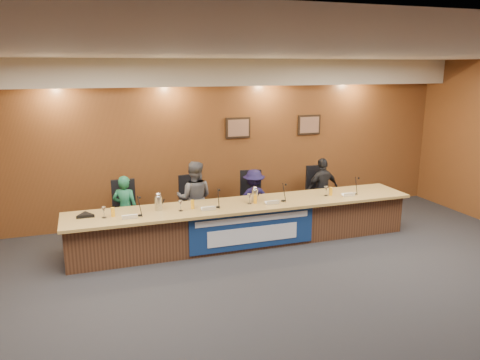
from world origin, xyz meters
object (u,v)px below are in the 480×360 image
at_px(panelist_d, 322,189).
at_px(carafe_left, 158,203).
at_px(dais_body, 245,224).
at_px(speakerphone, 85,215).
at_px(office_chair_d, 320,196).
at_px(carafe_mid, 255,196).
at_px(panelist_b, 194,198).
at_px(office_chair_c, 252,202).
at_px(office_chair_b, 194,208).
at_px(panelist_c, 254,199).
at_px(banner, 253,230).
at_px(panelist_a, 125,209).
at_px(office_chair_a, 125,214).

xyz_separation_m(panelist_d, carafe_left, (-3.42, -0.71, 0.23)).
bearing_deg(dais_body, speakerphone, 178.88).
height_order(dais_body, office_chair_d, dais_body).
bearing_deg(carafe_left, dais_body, -1.11).
distance_m(dais_body, carafe_mid, 0.54).
height_order(panelist_b, office_chair_c, panelist_b).
relative_size(office_chair_b, carafe_left, 2.02).
height_order(panelist_c, carafe_mid, panelist_c).
xyz_separation_m(banner, carafe_left, (-1.50, 0.44, 0.49)).
bearing_deg(office_chair_d, office_chair_c, -179.63).
distance_m(office_chair_b, carafe_left, 1.18).
distance_m(dais_body, panelist_a, 2.13).
distance_m(office_chair_d, carafe_mid, 1.98).
bearing_deg(panelist_d, dais_body, 12.06).
relative_size(panelist_a, office_chair_c, 2.54).
bearing_deg(dais_body, panelist_b, 134.62).
bearing_deg(panelist_c, panelist_a, 9.82).
height_order(office_chair_d, carafe_mid, carafe_mid).
bearing_deg(panelist_d, office_chair_a, -10.39).
xyz_separation_m(dais_body, speakerphone, (-2.65, 0.05, 0.43)).
height_order(panelist_a, speakerphone, panelist_a).
relative_size(panelist_c, speakerphone, 3.60).
xyz_separation_m(panelist_c, office_chair_d, (1.48, 0.10, -0.10)).
height_order(office_chair_c, carafe_mid, carafe_mid).
distance_m(panelist_b, office_chair_d, 2.66).
bearing_deg(carafe_left, carafe_mid, -1.51).
xyz_separation_m(panelist_b, carafe_left, (-0.77, -0.71, 0.17)).
distance_m(panelist_c, office_chair_a, 2.43).
height_order(panelist_d, carafe_mid, panelist_d).
distance_m(panelist_b, office_chair_c, 1.19).
bearing_deg(carafe_left, panelist_a, 124.20).
relative_size(panelist_c, office_chair_b, 2.40).
height_order(dais_body, office_chair_b, dais_body).
xyz_separation_m(panelist_a, carafe_left, (0.48, -0.71, 0.26)).
relative_size(panelist_b, panelist_c, 1.21).
xyz_separation_m(dais_body, panelist_c, (0.44, 0.74, 0.23)).
relative_size(panelist_d, office_chair_a, 2.67).
bearing_deg(office_chair_c, panelist_c, -77.56).
distance_m(carafe_mid, speakerphone, 2.83).
distance_m(dais_body, speakerphone, 2.69).
bearing_deg(office_chair_a, panelist_c, -0.43).
relative_size(panelist_a, office_chair_b, 2.54).
xyz_separation_m(office_chair_a, office_chair_c, (2.42, 0.00, 0.00)).
xyz_separation_m(office_chair_c, carafe_left, (-1.94, -0.81, 0.39)).
height_order(panelist_a, panelist_c, panelist_a).
bearing_deg(panelist_a, carafe_left, 147.95).
relative_size(panelist_a, panelist_d, 0.95).
bearing_deg(office_chair_d, speakerphone, -169.88).
distance_m(panelist_c, office_chair_c, 0.14).
bearing_deg(panelist_d, panelist_a, -8.92).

